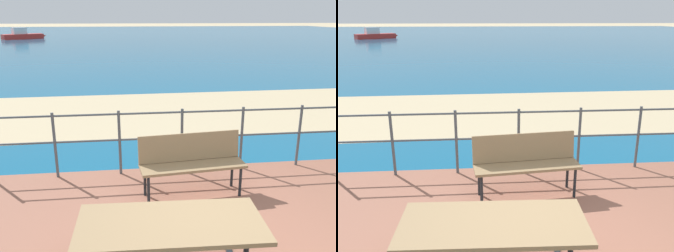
% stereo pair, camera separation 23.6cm
% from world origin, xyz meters
% --- Properties ---
extents(sea_water, '(90.00, 90.00, 0.01)m').
position_xyz_m(sea_water, '(0.00, 40.00, 0.01)').
color(sea_water, '#145B84').
rests_on(sea_water, ground).
extents(beach_strip, '(54.07, 5.50, 0.01)m').
position_xyz_m(beach_strip, '(0.00, 6.45, 0.01)').
color(beach_strip, tan).
rests_on(beach_strip, ground).
extents(picnic_table, '(1.65, 1.52, 0.75)m').
position_xyz_m(picnic_table, '(-0.52, -0.21, 0.63)').
color(picnic_table, '#8C704C').
rests_on(picnic_table, patio_paving).
extents(park_bench, '(1.49, 0.56, 0.86)m').
position_xyz_m(park_bench, '(0.01, 1.67, 0.59)').
color(park_bench, '#8C704C').
rests_on(park_bench, patio_paving).
extents(railing_fence, '(5.94, 0.04, 1.04)m').
position_xyz_m(railing_fence, '(0.00, 2.44, 0.70)').
color(railing_fence, '#4C5156').
rests_on(railing_fence, patio_paving).
extents(boat_mid, '(4.47, 3.41, 1.24)m').
position_xyz_m(boat_mid, '(-11.97, 39.32, 0.42)').
color(boat_mid, red).
rests_on(boat_mid, sea_water).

